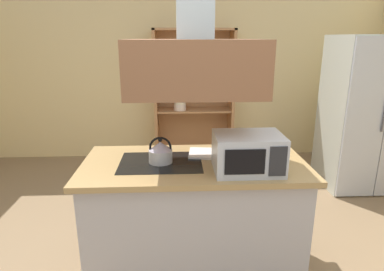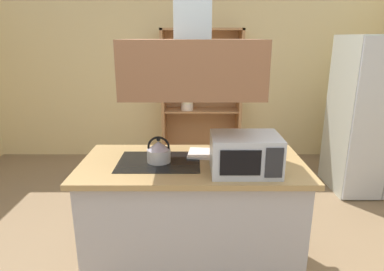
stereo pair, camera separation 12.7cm
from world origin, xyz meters
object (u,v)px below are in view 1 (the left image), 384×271
(dish_cabinet, at_px, (193,104))
(cutting_board, at_px, (211,153))
(refrigerator, at_px, (367,114))
(microwave, at_px, (248,153))
(kettle, at_px, (160,152))

(dish_cabinet, bearing_deg, cutting_board, -89.73)
(dish_cabinet, relative_size, cutting_board, 5.60)
(refrigerator, distance_m, dish_cabinet, 2.27)
(dish_cabinet, xyz_separation_m, cutting_board, (0.01, -2.36, 0.07))
(dish_cabinet, distance_m, cutting_board, 2.36)
(refrigerator, relative_size, microwave, 3.94)
(kettle, xyz_separation_m, microwave, (0.60, -0.18, 0.05))
(dish_cabinet, bearing_deg, refrigerator, -27.37)
(kettle, bearing_deg, microwave, -17.03)
(dish_cabinet, relative_size, microwave, 4.14)
(kettle, bearing_deg, refrigerator, 31.54)
(cutting_board, bearing_deg, kettle, -158.48)
(cutting_board, distance_m, microwave, 0.42)
(microwave, bearing_deg, dish_cabinet, 94.83)
(refrigerator, height_order, kettle, refrigerator)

